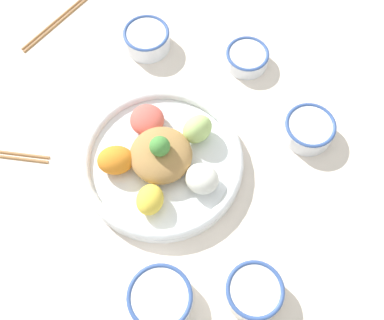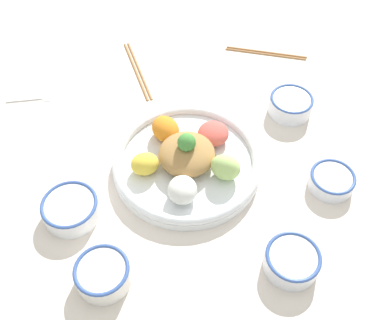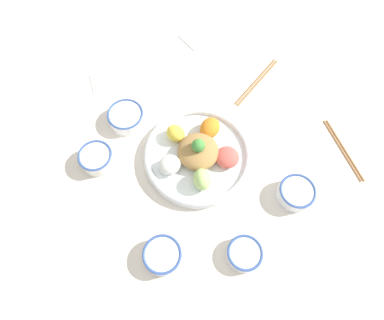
# 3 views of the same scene
# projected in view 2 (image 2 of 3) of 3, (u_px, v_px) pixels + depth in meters

# --- Properties ---
(ground_plane) EXTENTS (2.40, 2.40, 0.00)m
(ground_plane) POSITION_uv_depth(u_px,v_px,m) (198.00, 171.00, 0.98)
(ground_plane) COLOR silver
(salad_platter) EXTENTS (0.32, 0.32, 0.10)m
(salad_platter) POSITION_uv_depth(u_px,v_px,m) (186.00, 161.00, 0.97)
(salad_platter) COLOR white
(salad_platter) RESTS_ON ground_plane
(sauce_bowl_red) EXTENTS (0.10, 0.10, 0.04)m
(sauce_bowl_red) POSITION_uv_depth(u_px,v_px,m) (332.00, 180.00, 0.94)
(sauce_bowl_red) COLOR white
(sauce_bowl_red) RESTS_ON ground_plane
(rice_bowl_blue) EXTENTS (0.10, 0.10, 0.04)m
(rice_bowl_blue) POSITION_uv_depth(u_px,v_px,m) (292.00, 260.00, 0.82)
(rice_bowl_blue) COLOR white
(rice_bowl_blue) RESTS_ON ground_plane
(sauce_bowl_dark) EXTENTS (0.11, 0.11, 0.04)m
(sauce_bowl_dark) POSITION_uv_depth(u_px,v_px,m) (71.00, 208.00, 0.89)
(sauce_bowl_dark) COLOR white
(sauce_bowl_dark) RESTS_ON ground_plane
(rice_bowl_plain) EXTENTS (0.10, 0.10, 0.05)m
(rice_bowl_plain) POSITION_uv_depth(u_px,v_px,m) (291.00, 104.00, 1.08)
(rice_bowl_plain) COLOR white
(rice_bowl_plain) RESTS_ON ground_plane
(sauce_bowl_far) EXTENTS (0.10, 0.10, 0.05)m
(sauce_bowl_far) POSITION_uv_depth(u_px,v_px,m) (103.00, 274.00, 0.81)
(sauce_bowl_far) COLOR white
(sauce_bowl_far) RESTS_ON ground_plane
(chopsticks_pair_near) EXTENTS (0.07, 0.22, 0.01)m
(chopsticks_pair_near) POSITION_uv_depth(u_px,v_px,m) (266.00, 53.00, 1.23)
(chopsticks_pair_near) COLOR #9E6B3D
(chopsticks_pair_near) RESTS_ON ground_plane
(chopsticks_pair_far) EXTENTS (0.18, 0.18, 0.01)m
(chopsticks_pair_far) POSITION_uv_depth(u_px,v_px,m) (137.00, 70.00, 1.19)
(chopsticks_pair_far) COLOR #9E6B3D
(chopsticks_pair_far) RESTS_ON ground_plane
(serving_spoon_main) EXTENTS (0.09, 0.12, 0.01)m
(serving_spoon_main) POSITION_uv_depth(u_px,v_px,m) (38.00, 97.00, 1.12)
(serving_spoon_main) COLOR white
(serving_spoon_main) RESTS_ON ground_plane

